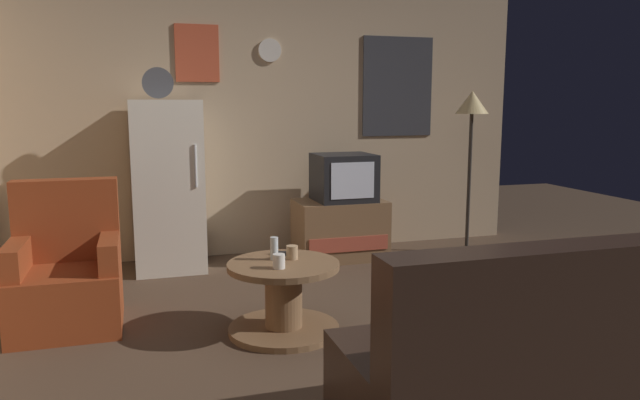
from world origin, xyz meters
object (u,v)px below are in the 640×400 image
(remote_control, at_px, (283,253))
(crt_tv, at_px, (344,177))
(fridge, at_px, (168,185))
(armchair, at_px, (67,276))
(standing_lamp, at_px, (472,115))
(wine_glass, at_px, (274,248))
(mug_ceramic_tan, at_px, (292,252))
(coffee_table, at_px, (284,298))
(mug_ceramic_white, at_px, (279,261))
(couch, at_px, (536,365))
(tv_stand, at_px, (340,230))

(remote_control, bearing_deg, crt_tv, 86.72)
(fridge, relative_size, armchair, 1.84)
(crt_tv, relative_size, standing_lamp, 0.34)
(wine_glass, bearing_deg, remote_control, 52.27)
(remote_control, xyz_separation_m, armchair, (-1.39, 0.36, -0.14))
(crt_tv, xyz_separation_m, mug_ceramic_tan, (-0.91, -1.62, -0.27))
(crt_tv, height_order, coffee_table, crt_tv)
(wine_glass, height_order, armchair, armchair)
(fridge, relative_size, mug_ceramic_white, 19.67)
(mug_ceramic_white, xyz_separation_m, couch, (0.86, -1.36, -0.20))
(tv_stand, bearing_deg, crt_tv, -1.60)
(tv_stand, relative_size, crt_tv, 1.56)
(standing_lamp, xyz_separation_m, mug_ceramic_white, (-2.33, -1.71, -0.85))
(mug_ceramic_tan, xyz_separation_m, couch, (0.73, -1.56, -0.20))
(tv_stand, bearing_deg, couch, -92.74)
(fridge, relative_size, couch, 1.04)
(coffee_table, bearing_deg, armchair, 157.81)
(tv_stand, distance_m, mug_ceramic_white, 2.08)
(fridge, bearing_deg, mug_ceramic_tan, -68.12)
(tv_stand, height_order, wine_glass, wine_glass)
(coffee_table, height_order, couch, couch)
(standing_lamp, relative_size, wine_glass, 10.60)
(remote_control, xyz_separation_m, couch, (0.76, -1.68, -0.16))
(coffee_table, distance_m, armchair, 1.46)
(mug_ceramic_white, relative_size, mug_ceramic_tan, 1.00)
(coffee_table, xyz_separation_m, mug_ceramic_tan, (0.08, 0.07, 0.28))
(mug_ceramic_white, bearing_deg, couch, -57.74)
(tv_stand, bearing_deg, mug_ceramic_tan, -118.58)
(crt_tv, xyz_separation_m, wine_glass, (-1.03, -1.60, -0.24))
(coffee_table, bearing_deg, fridge, 109.01)
(coffee_table, relative_size, wine_glass, 4.80)
(tv_stand, xyz_separation_m, mug_ceramic_tan, (-0.88, -1.62, 0.23))
(standing_lamp, bearing_deg, coffee_table, -145.07)
(wine_glass, distance_m, remote_control, 0.15)
(tv_stand, bearing_deg, fridge, 176.05)
(fridge, distance_m, mug_ceramic_tan, 1.87)
(wine_glass, height_order, remote_control, wine_glass)
(mug_ceramic_tan, bearing_deg, mug_ceramic_white, -124.66)
(crt_tv, distance_m, standing_lamp, 1.41)
(crt_tv, distance_m, armchair, 2.63)
(mug_ceramic_white, height_order, mug_ceramic_tan, same)
(fridge, relative_size, wine_glass, 11.80)
(standing_lamp, distance_m, wine_glass, 2.87)
(tv_stand, xyz_separation_m, mug_ceramic_white, (-1.01, -1.81, 0.23))
(tv_stand, height_order, crt_tv, crt_tv)
(wine_glass, xyz_separation_m, mug_ceramic_tan, (0.11, -0.02, -0.03))
(fridge, height_order, armchair, fridge)
(remote_control, bearing_deg, fridge, 141.61)
(fridge, bearing_deg, tv_stand, -3.95)
(coffee_table, bearing_deg, standing_lamp, 34.93)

